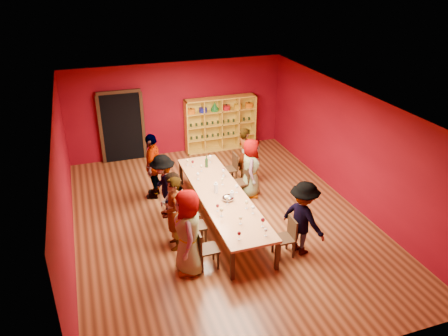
{
  "coord_description": "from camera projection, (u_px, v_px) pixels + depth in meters",
  "views": [
    {
      "loc": [
        -2.89,
        -8.74,
        5.89
      ],
      "look_at": [
        0.25,
        0.54,
        1.15
      ],
      "focal_mm": 35.0,
      "sensor_mm": 36.0,
      "label": 1
    }
  ],
  "objects": [
    {
      "name": "wine_glass_6",
      "position": [
        263.0,
        220.0,
        9.17
      ],
      "size": [
        0.09,
        0.09,
        0.22
      ],
      "color": "white",
      "rests_on": "tasting_table"
    },
    {
      "name": "carafe_a",
      "position": [
        216.0,
        188.0,
        10.52
      ],
      "size": [
        0.13,
        0.13,
        0.28
      ],
      "color": "white",
      "rests_on": "tasting_table"
    },
    {
      "name": "person_left_4",
      "position": [
        153.0,
        166.0,
        11.57
      ],
      "size": [
        0.84,
        1.17,
        1.82
      ],
      "primitive_type": "imported",
      "rotation": [
        0.0,
        0.0,
        -1.94
      ],
      "color": "pink",
      "rests_on": "ground"
    },
    {
      "name": "carafe_b",
      "position": [
        232.0,
        196.0,
        10.19
      ],
      "size": [
        0.12,
        0.12,
        0.26
      ],
      "color": "white",
      "rests_on": "tasting_table"
    },
    {
      "name": "wine_glass_11",
      "position": [
        247.0,
        203.0,
        9.84
      ],
      "size": [
        0.09,
        0.09,
        0.21
      ],
      "color": "white",
      "rests_on": "tasting_table"
    },
    {
      "name": "room_shell",
      "position": [
        221.0,
        166.0,
        10.2
      ],
      "size": [
        7.1,
        9.1,
        3.04
      ],
      "color": "#5A2E17",
      "rests_on": "ground"
    },
    {
      "name": "shelving_unit",
      "position": [
        220.0,
        121.0,
        14.51
      ],
      "size": [
        2.4,
        0.4,
        1.8
      ],
      "color": "gold",
      "rests_on": "ground"
    },
    {
      "name": "wine_glass_4",
      "position": [
        239.0,
        234.0,
        8.76
      ],
      "size": [
        0.08,
        0.08,
        0.19
      ],
      "color": "white",
      "rests_on": "tasting_table"
    },
    {
      "name": "chair_person_left_2",
      "position": [
        186.0,
        212.0,
        10.27
      ],
      "size": [
        0.42,
        0.42,
        0.89
      ],
      "color": "black",
      "rests_on": "ground"
    },
    {
      "name": "wine_glass_16",
      "position": [
        241.0,
        218.0,
        9.27
      ],
      "size": [
        0.08,
        0.08,
        0.2
      ],
      "color": "white",
      "rests_on": "tasting_table"
    },
    {
      "name": "chair_person_right_0",
      "position": [
        287.0,
        235.0,
        9.39
      ],
      "size": [
        0.42,
        0.42,
        0.89
      ],
      "color": "black",
      "rests_on": "ground"
    },
    {
      "name": "doorway",
      "position": [
        122.0,
        127.0,
        13.63
      ],
      "size": [
        1.4,
        0.17,
        2.3
      ],
      "color": "black",
      "rests_on": "ground"
    },
    {
      "name": "wine_glass_9",
      "position": [
        253.0,
        208.0,
        9.65
      ],
      "size": [
        0.08,
        0.08,
        0.2
      ],
      "color": "white",
      "rests_on": "tasting_table"
    },
    {
      "name": "wine_glass_10",
      "position": [
        222.0,
        180.0,
        10.88
      ],
      "size": [
        0.08,
        0.08,
        0.2
      ],
      "color": "white",
      "rests_on": "tasting_table"
    },
    {
      "name": "wine_glass_3",
      "position": [
        227.0,
        198.0,
        10.03
      ],
      "size": [
        0.08,
        0.08,
        0.2
      ],
      "color": "white",
      "rests_on": "tasting_table"
    },
    {
      "name": "wine_glass_17",
      "position": [
        218.0,
        206.0,
        9.74
      ],
      "size": [
        0.07,
        0.07,
        0.18
      ],
      "color": "white",
      "rests_on": "tasting_table"
    },
    {
      "name": "spittoon_bowl",
      "position": [
        228.0,
        198.0,
        10.21
      ],
      "size": [
        0.28,
        0.28,
        0.16
      ],
      "primitive_type": "ellipsoid",
      "color": "#B3B5BA",
      "rests_on": "tasting_table"
    },
    {
      "name": "person_left_1",
      "position": [
        174.0,
        213.0,
        9.51
      ],
      "size": [
        0.49,
        0.65,
        1.72
      ],
      "primitive_type": "imported",
      "rotation": [
        0.0,
        0.0,
        -1.62
      ],
      "color": "pink",
      "rests_on": "ground"
    },
    {
      "name": "person_right_0",
      "position": [
        303.0,
        218.0,
        9.34
      ],
      "size": [
        0.84,
        1.2,
        1.71
      ],
      "primitive_type": "imported",
      "rotation": [
        0.0,
        0.0,
        1.96
      ],
      "color": "#141837",
      "rests_on": "ground"
    },
    {
      "name": "chair_person_right_3",
      "position": [
        242.0,
        180.0,
        11.72
      ],
      "size": [
        0.42,
        0.42,
        0.89
      ],
      "color": "black",
      "rests_on": "ground"
    },
    {
      "name": "wine_glass_13",
      "position": [
        223.0,
        171.0,
        11.29
      ],
      "size": [
        0.09,
        0.09,
        0.21
      ],
      "color": "white",
      "rests_on": "tasting_table"
    },
    {
      "name": "wine_glass_1",
      "position": [
        222.0,
        210.0,
        9.54
      ],
      "size": [
        0.09,
        0.09,
        0.22
      ],
      "color": "white",
      "rests_on": "tasting_table"
    },
    {
      "name": "chair_person_left_0",
      "position": [
        204.0,
        247.0,
        9.01
      ],
      "size": [
        0.42,
        0.42,
        0.89
      ],
      "color": "black",
      "rests_on": "ground"
    },
    {
      "name": "person_right_4",
      "position": [
        245.0,
        155.0,
        12.44
      ],
      "size": [
        0.44,
        0.6,
        1.63
      ],
      "primitive_type": "imported",
      "rotation": [
        0.0,
        0.0,
        1.59
      ],
      "color": "#5E92C2",
      "rests_on": "ground"
    },
    {
      "name": "chair_person_left_1",
      "position": [
        193.0,
        224.0,
        9.79
      ],
      "size": [
        0.42,
        0.42,
        0.89
      ],
      "color": "black",
      "rests_on": "ground"
    },
    {
      "name": "chair_person_left_4",
      "position": [
        169.0,
        177.0,
        11.87
      ],
      "size": [
        0.42,
        0.42,
        0.89
      ],
      "color": "black",
      "rests_on": "ground"
    },
    {
      "name": "person_left_3",
      "position": [
        164.0,
        186.0,
        10.7
      ],
      "size": [
        0.44,
        1.07,
        1.65
      ],
      "primitive_type": "imported",
      "rotation": [
        0.0,
        0.0,
        -1.57
      ],
      "color": "pink",
      "rests_on": "ground"
    },
    {
      "name": "wine_bottle",
      "position": [
        206.0,
        163.0,
        11.81
      ],
      "size": [
        0.09,
        0.09,
        0.34
      ],
      "color": "#163D1B",
      "rests_on": "tasting_table"
    },
    {
      "name": "wine_glass_5",
      "position": [
        266.0,
        230.0,
        8.87
      ],
      "size": [
        0.08,
        0.08,
        0.19
      ],
      "color": "white",
      "rests_on": "tasting_table"
    },
    {
      "name": "wine_glass_2",
      "position": [
        210.0,
        157.0,
        12.07
      ],
      "size": [
        0.09,
        0.09,
        0.22
      ],
      "color": "white",
      "rests_on": "tasting_table"
    },
    {
      "name": "person_left_2",
      "position": [
        173.0,
        204.0,
        10.06
      ],
      "size": [
        0.56,
        0.82,
        1.54
      ],
      "primitive_type": "imported",
      "rotation": [
        0.0,
        0.0,
        -1.78
      ],
      "color": "silver",
      "rests_on": "ground"
    },
    {
      "name": "chair_person_left_3",
      "position": [
        179.0,
        196.0,
        10.95
      ],
      "size": [
        0.42,
        0.42,
        0.89
      ],
      "color": "black",
      "rests_on": "ground"
    },
    {
      "name": "wine_glass_8",
      "position": [
        193.0,
        162.0,
        11.83
      ],
      "size": [
        0.08,
        0.08,
        0.19
      ],
      "color": "white",
      "rests_on": "tasting_table"
    },
    {
      "name": "tasting_table",
      "position": [
        221.0,
        195.0,
        10.55
      ],
      "size": [
        1.1,
        4.5,
        0.75
      ],
      "color": "#BF7E4F",
      "rests_on": "ground"
    },
    {
      "name": "wine_glass_14",
      "position": [
        201.0,
        166.0,
        11.57
      ],
      "size": [
        0.08,
        0.08,
        0.2
      ],
      "color": "white",
      "rests_on": "tasting_table"
    },
    {
      "name": "person_right_3",
      "position": [
        251.0,
        168.0,
        11.65
      ],
      "size": [
        0.71,
        0.91,
        1.63
      ],
      "primitive_type": "imported",
      "rotation": [
        0.0,
        0.0,
        1.17
      ],
      "color": "#5B78BB",
      "rests_on": "ground"
    },
    {
      "name": "person_left_0",
      "position": [
        188.0,
        232.0,
        8.73
      ],
      "size": [
        0.63,
        0.98,
        1.87
      ],
      "primitive_type": "imported",
      "rotation": [
        0.0,
        0.0,
        -1.73
      ],
      "color": "#454549",
      "rests_on": "ground"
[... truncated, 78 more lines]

